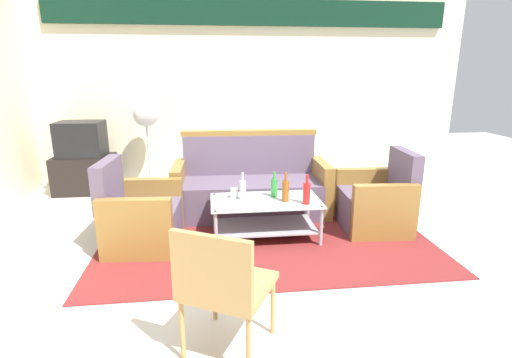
{
  "coord_description": "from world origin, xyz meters",
  "views": [
    {
      "loc": [
        -0.67,
        -3.0,
        1.67
      ],
      "look_at": [
        -0.24,
        0.63,
        0.65
      ],
      "focal_mm": 27.37,
      "sensor_mm": 36.0,
      "label": 1
    }
  ],
  "objects": [
    {
      "name": "wall_back",
      "position": [
        0.0,
        3.05,
        1.48
      ],
      "size": [
        6.52,
        0.19,
        2.8
      ],
      "color": "beige",
      "rests_on": "ground"
    },
    {
      "name": "television",
      "position": [
        -2.43,
        2.55,
        0.76
      ],
      "size": [
        0.61,
        0.47,
        0.48
      ],
      "rotation": [
        0.0,
        0.0,
        3.11
      ],
      "color": "black",
      "rests_on": "tv_stand"
    },
    {
      "name": "bottle_brown",
      "position": [
        0.06,
        0.62,
        0.52
      ],
      "size": [
        0.07,
        0.07,
        0.3
      ],
      "color": "brown",
      "rests_on": "coffee_table"
    },
    {
      "name": "armchair_left",
      "position": [
        -1.37,
        0.66,
        0.29
      ],
      "size": [
        0.75,
        0.81,
        0.85
      ],
      "rotation": [
        0.0,
        0.0,
        -1.64
      ],
      "color": "#5B4C60",
      "rests_on": "rug"
    },
    {
      "name": "coffee_table",
      "position": [
        -0.13,
        0.68,
        0.27
      ],
      "size": [
        1.1,
        0.6,
        0.4
      ],
      "color": "silver",
      "rests_on": "rug"
    },
    {
      "name": "ground_plane",
      "position": [
        0.0,
        0.0,
        0.0
      ],
      "size": [
        14.0,
        14.0,
        0.0
      ],
      "primitive_type": "plane",
      "color": "beige"
    },
    {
      "name": "bottle_green",
      "position": [
        -0.03,
        0.79,
        0.51
      ],
      "size": [
        0.07,
        0.07,
        0.27
      ],
      "color": "#2D8C38",
      "rests_on": "coffee_table"
    },
    {
      "name": "armchair_right",
      "position": [
        1.1,
        0.81,
        0.29
      ],
      "size": [
        0.74,
        0.8,
        0.85
      ],
      "rotation": [
        0.0,
        0.0,
        1.51
      ],
      "color": "#5B4C60",
      "rests_on": "rug"
    },
    {
      "name": "wicker_chair",
      "position": [
        -0.63,
        -0.99,
        0.49
      ],
      "size": [
        0.65,
        0.65,
        0.84
      ],
      "rotation": [
        0.0,
        0.0,
        -0.48
      ],
      "color": "#AD844C",
      "rests_on": "ground"
    },
    {
      "name": "rug",
      "position": [
        -0.14,
        0.73,
        0.01
      ],
      "size": [
        3.29,
        2.18,
        0.01
      ],
      "primitive_type": "cube",
      "color": "maroon",
      "rests_on": "ground"
    },
    {
      "name": "tv_stand",
      "position": [
        -2.43,
        2.55,
        0.26
      ],
      "size": [
        0.8,
        0.5,
        0.52
      ],
      "primitive_type": "cube",
      "color": "black",
      "rests_on": "ground"
    },
    {
      "name": "cup",
      "position": [
        -0.44,
        0.8,
        0.46
      ],
      "size": [
        0.08,
        0.08,
        0.1
      ],
      "primitive_type": "cylinder",
      "color": "silver",
      "rests_on": "coffee_table"
    },
    {
      "name": "bottle_clear",
      "position": [
        -0.36,
        0.72,
        0.52
      ],
      "size": [
        0.06,
        0.06,
        0.28
      ],
      "color": "silver",
      "rests_on": "coffee_table"
    },
    {
      "name": "pedestal_fan",
      "position": [
        -1.55,
        2.6,
        1.01
      ],
      "size": [
        0.36,
        0.36,
        1.27
      ],
      "color": "#2D2D33",
      "rests_on": "ground"
    },
    {
      "name": "couch",
      "position": [
        -0.2,
        1.42,
        0.32
      ],
      "size": [
        1.82,
        0.79,
        0.96
      ],
      "rotation": [
        0.0,
        0.0,
        3.11
      ],
      "color": "#5B4C60",
      "rests_on": "rug"
    },
    {
      "name": "bottle_red",
      "position": [
        0.25,
        0.53,
        0.52
      ],
      "size": [
        0.07,
        0.07,
        0.3
      ],
      "color": "red",
      "rests_on": "coffee_table"
    }
  ]
}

